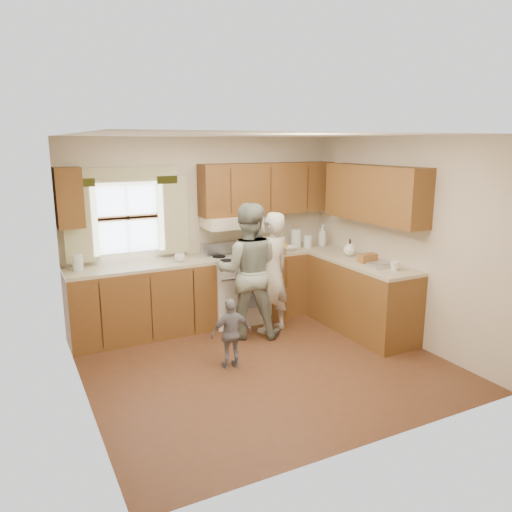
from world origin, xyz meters
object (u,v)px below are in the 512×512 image
woman_left (271,273)px  woman_right (248,271)px  stove (235,288)px  child (231,333)px

woman_left → woman_right: woman_right is taller
stove → woman_left: bearing=-66.9°
woman_left → woman_right: (-0.33, 0.00, 0.07)m
woman_left → child: woman_left is taller
woman_left → woman_right: size_ratio=0.92×
child → stove: bearing=-110.6°
stove → woman_left: (0.25, -0.59, 0.32)m
woman_left → child: bearing=24.6°
woman_left → woman_right: bearing=-15.2°
woman_right → child: woman_right is taller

